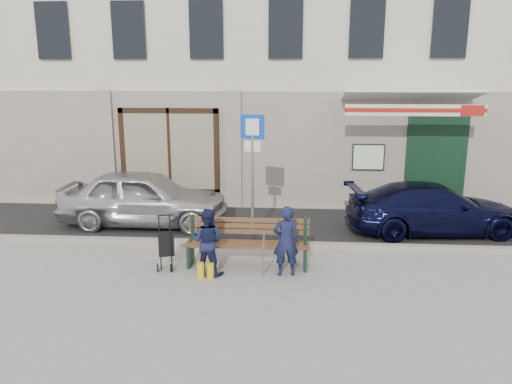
# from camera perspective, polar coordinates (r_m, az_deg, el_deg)

# --- Properties ---
(ground) EXTENTS (80.00, 80.00, 0.00)m
(ground) POSITION_cam_1_polar(r_m,az_deg,el_deg) (9.49, 2.53, -9.38)
(ground) COLOR #9E9991
(ground) RESTS_ON ground
(asphalt_lane) EXTENTS (60.00, 3.20, 0.01)m
(asphalt_lane) POSITION_cam_1_polar(r_m,az_deg,el_deg) (12.40, 2.96, -3.82)
(asphalt_lane) COLOR #282828
(asphalt_lane) RESTS_ON ground
(curb) EXTENTS (60.00, 0.18, 0.12)m
(curb) POSITION_cam_1_polar(r_m,az_deg,el_deg) (10.87, 2.77, -6.03)
(curb) COLOR #9E9384
(curb) RESTS_ON ground
(building) EXTENTS (20.00, 8.27, 10.00)m
(building) POSITION_cam_1_polar(r_m,az_deg,el_deg) (17.25, 3.63, 17.70)
(building) COLOR beige
(building) RESTS_ON ground
(car_silver) EXTENTS (4.11, 1.69, 1.39)m
(car_silver) POSITION_cam_1_polar(r_m,az_deg,el_deg) (12.55, -12.66, -0.64)
(car_silver) COLOR #BDBCC1
(car_silver) RESTS_ON ground
(car_navy) EXTENTS (4.20, 2.08, 1.17)m
(car_navy) POSITION_cam_1_polar(r_m,az_deg,el_deg) (12.42, 19.64, -1.78)
(car_navy) COLOR black
(car_navy) RESTS_ON ground
(parking_sign) EXTENTS (0.52, 0.11, 2.82)m
(parking_sign) POSITION_cam_1_polar(r_m,az_deg,el_deg) (10.84, -0.41, 4.02)
(parking_sign) COLOR gray
(parking_sign) RESTS_ON ground
(bench) EXTENTS (2.40, 1.17, 0.98)m
(bench) POSITION_cam_1_polar(r_m,az_deg,el_deg) (9.72, -1.27, -5.91)
(bench) COLOR brown
(bench) RESTS_ON ground
(man) EXTENTS (0.53, 0.39, 1.33)m
(man) POSITION_cam_1_polar(r_m,az_deg,el_deg) (9.24, 3.44, -5.60)
(man) COLOR #151A3A
(man) RESTS_ON ground
(woman) EXTENTS (0.72, 0.62, 1.27)m
(woman) POSITION_cam_1_polar(r_m,az_deg,el_deg) (9.33, -5.55, -5.64)
(woman) COLOR #161C3D
(woman) RESTS_ON ground
(stroller) EXTENTS (0.36, 0.47, 1.03)m
(stroller) POSITION_cam_1_polar(r_m,az_deg,el_deg) (9.78, -10.24, -6.01)
(stroller) COLOR black
(stroller) RESTS_ON ground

